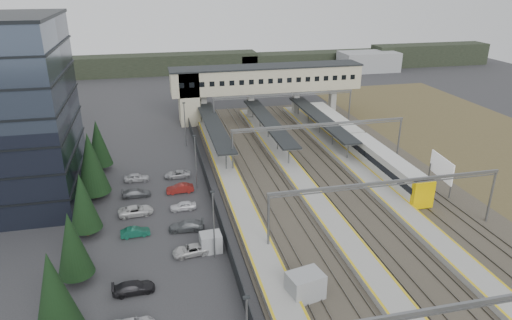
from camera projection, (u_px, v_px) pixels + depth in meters
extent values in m
plane|color=#2B2B2D|center=(268.00, 215.00, 58.67)|extent=(220.00, 220.00, 0.00)
cone|color=black|center=(55.00, 297.00, 35.91)|extent=(4.26, 4.26, 8.20)
cylinder|color=black|center=(78.00, 276.00, 45.73)|extent=(0.44, 0.44, 1.20)
cone|color=black|center=(72.00, 244.00, 44.30)|extent=(3.54, 3.54, 6.80)
cylinder|color=black|center=(88.00, 231.00, 53.85)|extent=(0.44, 0.44, 1.20)
cone|color=black|center=(83.00, 201.00, 52.39)|extent=(3.64, 3.64, 7.00)
cylinder|color=black|center=(95.00, 194.00, 62.88)|extent=(0.44, 0.44, 1.20)
cone|color=black|center=(91.00, 163.00, 61.13)|extent=(4.42, 4.42, 8.50)
cylinder|color=black|center=(101.00, 167.00, 71.91)|extent=(0.44, 0.44, 1.20)
cone|color=black|center=(98.00, 143.00, 70.40)|extent=(3.74, 3.74, 7.20)
imported|color=black|center=(134.00, 287.00, 44.08)|extent=(4.15, 1.91, 1.17)
imported|color=#124F3C|center=(135.00, 232.00, 53.66)|extent=(3.46, 1.38, 1.12)
imported|color=beige|center=(136.00, 211.00, 58.43)|extent=(4.58, 2.40, 1.23)
imported|color=#4C4E52|center=(136.00, 193.00, 63.23)|extent=(4.01, 1.74, 1.15)
imported|color=#ACACB0|center=(137.00, 177.00, 67.99)|extent=(3.69, 1.59, 1.24)
imported|color=#B7B7B7|center=(191.00, 250.00, 50.13)|extent=(4.20, 2.22, 1.13)
imported|color=#4F5356|center=(186.00, 226.00, 54.89)|extent=(4.42, 2.10, 1.25)
imported|color=silver|center=(183.00, 206.00, 59.69)|extent=(3.44, 1.43, 1.17)
imported|color=maroon|center=(180.00, 188.00, 64.45)|extent=(3.88, 1.46, 1.26)
imported|color=#A0A1A5|center=(177.00, 174.00, 69.27)|extent=(4.06, 2.04, 1.10)
cube|color=black|center=(246.00, 297.00, 31.42)|extent=(0.50, 0.25, 0.15)
cylinder|color=slate|center=(214.00, 226.00, 48.27)|extent=(0.16, 0.16, 8.00)
cube|color=black|center=(212.00, 192.00, 46.77)|extent=(0.50, 0.25, 0.15)
cylinder|color=slate|center=(196.00, 163.00, 64.52)|extent=(0.16, 0.16, 8.00)
cube|color=black|center=(194.00, 136.00, 63.02)|extent=(0.50, 0.25, 0.15)
cylinder|color=slate|center=(185.00, 125.00, 80.77)|extent=(0.16, 0.16, 8.00)
cube|color=black|center=(184.00, 103.00, 79.26)|extent=(0.50, 0.25, 0.15)
cube|color=#26282B|center=(212.00, 196.00, 61.45)|extent=(0.08, 90.00, 2.00)
cube|color=gray|center=(305.00, 286.00, 43.03)|extent=(3.72, 3.04, 2.74)
cube|color=gray|center=(211.00, 242.00, 50.66)|extent=(2.41, 2.04, 2.13)
cube|color=#3C352E|center=(340.00, 189.00, 65.64)|extent=(34.00, 90.00, 0.20)
cube|color=#59544C|center=(254.00, 196.00, 62.92)|extent=(0.08, 90.00, 0.14)
cube|color=#59544C|center=(264.00, 195.00, 63.22)|extent=(0.08, 90.00, 0.14)
cube|color=#59544C|center=(282.00, 193.00, 63.76)|extent=(0.08, 90.00, 0.14)
cube|color=#59544C|center=(291.00, 192.00, 64.06)|extent=(0.08, 90.00, 0.14)
cube|color=#59544C|center=(322.00, 189.00, 65.01)|extent=(0.08, 90.00, 0.14)
cube|color=#59544C|center=(331.00, 188.00, 65.31)|extent=(0.08, 90.00, 0.14)
cube|color=#59544C|center=(348.00, 187.00, 65.84)|extent=(0.08, 90.00, 0.14)
cube|color=#59544C|center=(357.00, 186.00, 66.14)|extent=(0.08, 90.00, 0.14)
cube|color=#59544C|center=(386.00, 183.00, 67.09)|extent=(0.08, 90.00, 0.14)
cube|color=#59544C|center=(395.00, 182.00, 67.39)|extent=(0.08, 90.00, 0.14)
cube|color=#59544C|center=(411.00, 180.00, 67.93)|extent=(0.08, 90.00, 0.14)
cube|color=#59544C|center=(419.00, 179.00, 68.23)|extent=(0.08, 90.00, 0.14)
cube|color=gray|center=(237.00, 197.00, 62.38)|extent=(3.20, 82.00, 0.90)
cube|color=gold|center=(227.00, 195.00, 61.91)|extent=(0.25, 82.00, 0.02)
cube|color=gold|center=(248.00, 193.00, 62.51)|extent=(0.25, 82.00, 0.02)
cube|color=gray|center=(307.00, 190.00, 64.47)|extent=(3.20, 82.00, 0.90)
cube|color=gold|center=(297.00, 188.00, 63.99)|extent=(0.25, 82.00, 0.02)
cube|color=gold|center=(317.00, 186.00, 64.60)|extent=(0.25, 82.00, 0.02)
cube|color=gray|center=(372.00, 183.00, 66.55)|extent=(3.20, 82.00, 0.90)
cube|color=gold|center=(363.00, 181.00, 66.08)|extent=(0.25, 82.00, 0.02)
cube|color=gold|center=(381.00, 179.00, 66.68)|extent=(0.25, 82.00, 0.02)
cube|color=black|center=(214.00, 125.00, 80.91)|extent=(3.00, 30.00, 0.25)
cube|color=slate|center=(214.00, 125.00, 80.97)|extent=(3.10, 30.00, 0.12)
cylinder|color=slate|center=(226.00, 160.00, 69.78)|extent=(0.20, 0.20, 3.10)
cylinder|color=slate|center=(220.00, 145.00, 75.64)|extent=(0.20, 0.20, 3.10)
cylinder|color=slate|center=(214.00, 133.00, 81.51)|extent=(0.20, 0.20, 3.10)
cylinder|color=slate|center=(209.00, 123.00, 87.38)|extent=(0.20, 0.20, 3.10)
cylinder|color=slate|center=(205.00, 113.00, 93.25)|extent=(0.20, 0.20, 3.10)
cube|color=black|center=(268.00, 121.00, 82.99)|extent=(3.00, 30.00, 0.25)
cube|color=slate|center=(268.00, 122.00, 83.05)|extent=(3.10, 30.00, 0.12)
cylinder|color=slate|center=(289.00, 154.00, 71.86)|extent=(0.20, 0.20, 3.10)
cylinder|color=slate|center=(278.00, 141.00, 77.73)|extent=(0.20, 0.20, 3.10)
cylinder|color=slate|center=(268.00, 129.00, 83.60)|extent=(0.20, 0.20, 3.10)
cylinder|color=slate|center=(260.00, 119.00, 89.46)|extent=(0.20, 0.20, 3.10)
cylinder|color=slate|center=(253.00, 110.00, 95.33)|extent=(0.20, 0.20, 3.10)
cube|color=black|center=(320.00, 117.00, 85.08)|extent=(3.00, 30.00, 0.25)
cube|color=slate|center=(320.00, 118.00, 85.13)|extent=(3.10, 30.00, 0.12)
cylinder|color=slate|center=(348.00, 149.00, 73.94)|extent=(0.20, 0.20, 3.10)
cylinder|color=slate|center=(333.00, 137.00, 79.81)|extent=(0.20, 0.20, 3.10)
cylinder|color=slate|center=(320.00, 125.00, 85.68)|extent=(0.20, 0.20, 3.10)
cylinder|color=slate|center=(308.00, 116.00, 91.55)|extent=(0.20, 0.20, 3.10)
cylinder|color=slate|center=(298.00, 107.00, 97.42)|extent=(0.20, 0.20, 3.10)
cube|color=tan|center=(267.00, 79.00, 95.57)|extent=(40.00, 6.00, 5.00)
cube|color=black|center=(267.00, 66.00, 94.61)|extent=(40.40, 6.40, 0.30)
cube|color=tan|center=(189.00, 97.00, 93.26)|extent=(4.00, 6.00, 11.00)
cube|color=black|center=(182.00, 86.00, 89.06)|extent=(1.00, 0.06, 1.00)
cube|color=black|center=(192.00, 85.00, 89.47)|extent=(1.00, 0.06, 1.00)
cube|color=black|center=(202.00, 85.00, 89.89)|extent=(1.00, 0.06, 1.00)
cube|color=black|center=(212.00, 84.00, 90.31)|extent=(1.00, 0.06, 1.00)
cube|color=black|center=(222.00, 84.00, 90.72)|extent=(1.00, 0.06, 1.00)
cube|color=black|center=(232.00, 83.00, 91.14)|extent=(1.00, 0.06, 1.00)
cube|color=black|center=(242.00, 83.00, 91.56)|extent=(1.00, 0.06, 1.00)
cube|color=black|center=(251.00, 82.00, 91.97)|extent=(1.00, 0.06, 1.00)
cube|color=black|center=(261.00, 82.00, 92.39)|extent=(1.00, 0.06, 1.00)
cube|color=black|center=(271.00, 81.00, 92.81)|extent=(1.00, 0.06, 1.00)
cube|color=black|center=(280.00, 81.00, 93.22)|extent=(1.00, 0.06, 1.00)
cube|color=black|center=(289.00, 80.00, 93.64)|extent=(1.00, 0.06, 1.00)
cube|color=black|center=(299.00, 80.00, 94.06)|extent=(1.00, 0.06, 1.00)
cube|color=black|center=(308.00, 79.00, 94.47)|extent=(1.00, 0.06, 1.00)
cube|color=black|center=(317.00, 79.00, 94.89)|extent=(1.00, 0.06, 1.00)
cube|color=black|center=(326.00, 78.00, 95.31)|extent=(1.00, 0.06, 1.00)
cube|color=black|center=(335.00, 78.00, 95.73)|extent=(1.00, 0.06, 1.00)
cube|color=black|center=(344.00, 77.00, 96.14)|extent=(1.00, 0.06, 1.00)
cube|color=black|center=(353.00, 77.00, 96.56)|extent=(1.00, 0.06, 1.00)
cube|color=gray|center=(197.00, 108.00, 94.51)|extent=(1.20, 1.60, 6.00)
cube|color=gray|center=(204.00, 108.00, 94.83)|extent=(1.20, 1.60, 6.00)
cube|color=gray|center=(251.00, 105.00, 96.91)|extent=(1.20, 1.60, 6.00)
cube|color=gray|center=(296.00, 102.00, 99.00)|extent=(1.20, 1.60, 6.00)
cube|color=gray|center=(332.00, 100.00, 100.77)|extent=(1.20, 1.60, 6.00)
cylinder|color=slate|center=(268.00, 223.00, 49.71)|extent=(0.28, 0.28, 7.00)
cylinder|color=slate|center=(491.00, 197.00, 55.55)|extent=(0.28, 0.28, 7.00)
cube|color=slate|center=(389.00, 182.00, 51.31)|extent=(28.40, 0.25, 0.35)
cube|color=slate|center=(389.00, 185.00, 51.46)|extent=(28.40, 0.12, 0.12)
cylinder|color=slate|center=(232.00, 152.00, 69.57)|extent=(0.28, 0.28, 7.00)
cylinder|color=slate|center=(399.00, 139.00, 75.41)|extent=(0.28, 0.28, 7.00)
cube|color=slate|center=(320.00, 124.00, 71.17)|extent=(28.40, 0.25, 0.35)
cube|color=slate|center=(320.00, 127.00, 71.32)|extent=(28.40, 0.12, 0.12)
cylinder|color=slate|center=(214.00, 116.00, 87.63)|extent=(0.28, 0.28, 7.00)
cylinder|color=slate|center=(349.00, 107.00, 93.46)|extent=(0.28, 0.28, 7.00)
cube|color=slate|center=(284.00, 94.00, 89.23)|extent=(28.40, 0.25, 0.35)
cube|color=slate|center=(284.00, 96.00, 89.38)|extent=(28.40, 0.12, 0.12)
cube|color=beige|center=(386.00, 166.00, 68.18)|extent=(2.88, 20.00, 3.71)
cube|color=black|center=(386.00, 163.00, 68.02)|extent=(2.95, 19.40, 0.93)
cube|color=slate|center=(385.00, 175.00, 68.78)|extent=(2.47, 18.60, 0.51)
cube|color=beige|center=(334.00, 125.00, 86.77)|extent=(2.88, 20.00, 3.71)
cube|color=black|center=(334.00, 123.00, 86.62)|extent=(2.95, 19.40, 0.93)
cube|color=slate|center=(333.00, 133.00, 87.38)|extent=(2.47, 18.60, 0.51)
cube|color=#ECBE00|center=(423.00, 194.00, 59.24)|extent=(2.90, 0.90, 3.71)
cylinder|color=slate|center=(450.00, 189.00, 62.09)|extent=(0.20, 0.20, 3.27)
cylinder|color=slate|center=(429.00, 174.00, 66.73)|extent=(0.20, 0.20, 3.27)
cube|color=silver|center=(442.00, 167.00, 63.63)|extent=(0.79, 6.12, 3.07)
cube|color=black|center=(161.00, 64.00, 141.21)|extent=(60.00, 8.00, 6.00)
cube|color=black|center=(313.00, 60.00, 151.82)|extent=(50.00, 8.00, 5.00)
cube|color=black|center=(430.00, 55.00, 155.27)|extent=(40.00, 8.00, 7.00)
cube|color=black|center=(0.00, 74.00, 129.31)|extent=(30.00, 8.00, 5.00)
cube|color=gray|center=(368.00, 62.00, 145.73)|extent=(18.00, 10.00, 6.00)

